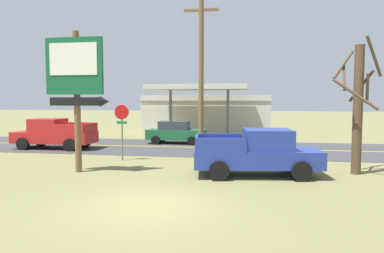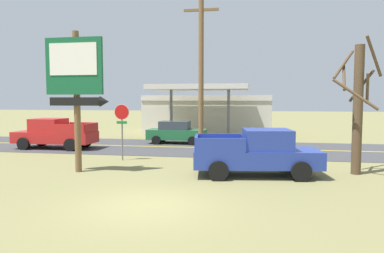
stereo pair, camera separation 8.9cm
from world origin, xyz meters
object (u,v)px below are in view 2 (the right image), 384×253
object	(u,v)px
utility_pole	(201,68)
car_green_near_lane	(176,132)
motel_sign	(76,79)
stop_sign	(122,122)
gas_station	(208,112)
pickup_red_on_road	(54,134)
pickup_blue_parked_on_lawn	(258,153)
bare_tree	(358,105)

from	to	relation	value
utility_pole	car_green_near_lane	bearing A→B (deg)	111.89
motel_sign	stop_sign	bearing A→B (deg)	77.08
gas_station	stop_sign	bearing A→B (deg)	-97.79
stop_sign	pickup_red_on_road	bearing A→B (deg)	149.93
stop_sign	utility_pole	size ratio (longest dim) A/B	0.33
pickup_blue_parked_on_lawn	pickup_red_on_road	world-z (taller)	same
pickup_red_on_road	car_green_near_lane	world-z (taller)	pickup_red_on_road
bare_tree	pickup_blue_parked_on_lawn	distance (m)	4.73
pickup_red_on_road	car_green_near_lane	distance (m)	8.29
stop_sign	pickup_blue_parked_on_lawn	distance (m)	7.56
car_green_near_lane	bare_tree	bearing A→B (deg)	-42.41
pickup_red_on_road	car_green_near_lane	xyz separation A→B (m)	(7.26, 4.00, -0.13)
stop_sign	pickup_red_on_road	distance (m)	7.03
motel_sign	gas_station	world-z (taller)	motel_sign
utility_pole	gas_station	world-z (taller)	utility_pole
motel_sign	car_green_near_lane	world-z (taller)	motel_sign
stop_sign	car_green_near_lane	distance (m)	7.68
motel_sign	stop_sign	xyz separation A→B (m)	(0.76, 3.31, -2.04)
gas_station	bare_tree	bearing A→B (deg)	-64.63
gas_station	pickup_red_on_road	xyz separation A→B (m)	(-8.34, -13.56, -0.98)
utility_pole	bare_tree	world-z (taller)	utility_pole
car_green_near_lane	motel_sign	bearing A→B (deg)	-100.53
pickup_red_on_road	pickup_blue_parked_on_lawn	bearing A→B (deg)	-25.22
utility_pole	pickup_red_on_road	distance (m)	11.33
gas_station	pickup_blue_parked_on_lawn	size ratio (longest dim) A/B	2.21
motel_sign	utility_pole	size ratio (longest dim) A/B	0.69
motel_sign	pickup_blue_parked_on_lawn	size ratio (longest dim) A/B	1.13
car_green_near_lane	stop_sign	bearing A→B (deg)	-99.47
pickup_blue_parked_on_lawn	stop_sign	bearing A→B (deg)	159.29
utility_pole	gas_station	xyz separation A→B (m)	(-1.83, 16.80, -2.84)
bare_tree	car_green_near_lane	size ratio (longest dim) A/B	1.37
bare_tree	pickup_blue_parked_on_lawn	bearing A→B (deg)	-165.39
bare_tree	gas_station	world-z (taller)	bare_tree
stop_sign	car_green_near_lane	size ratio (longest dim) A/B	0.70
gas_station	car_green_near_lane	world-z (taller)	gas_station
pickup_blue_parked_on_lawn	gas_station	bearing A→B (deg)	103.36
motel_sign	utility_pole	distance (m)	6.10
pickup_red_on_road	bare_tree	bearing A→B (deg)	-16.39
motel_sign	gas_station	bearing A→B (deg)	81.37
motel_sign	utility_pole	xyz separation A→B (m)	(4.92, 3.55, 0.72)
pickup_blue_parked_on_lawn	motel_sign	bearing A→B (deg)	-175.14
gas_station	pickup_blue_parked_on_lawn	bearing A→B (deg)	-76.64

